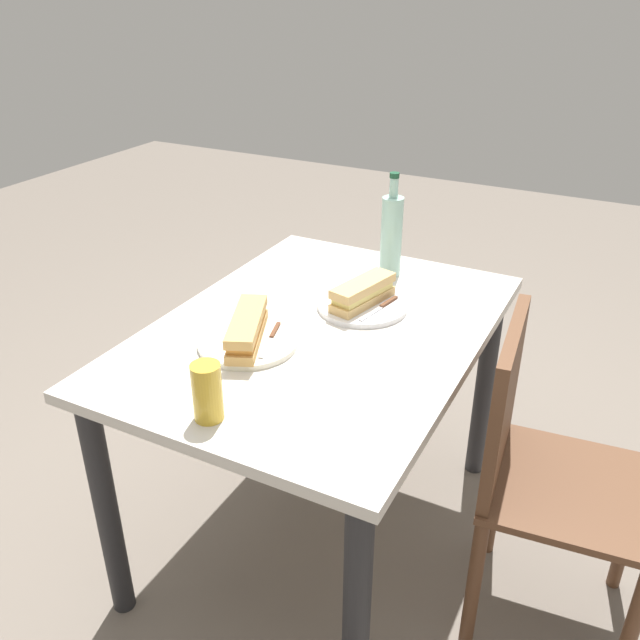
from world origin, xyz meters
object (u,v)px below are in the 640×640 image
knife_near (381,307)px  plate_far (248,343)px  baguette_sandwich_far (247,328)px  beer_glass (207,392)px  plate_near (362,306)px  baguette_sandwich_near (363,292)px  dining_table (320,362)px  knife_far (271,338)px  water_bottle (391,234)px  chair_far (537,466)px

knife_near → plate_far: 0.40m
knife_near → baguette_sandwich_far: baguette_sandwich_far is taller
baguette_sandwich_far → beer_glass: (0.30, 0.10, 0.02)m
plate_near → baguette_sandwich_far: bearing=-27.7°
plate_near → beer_glass: 0.63m
baguette_sandwich_near → beer_glass: size_ratio=1.72×
dining_table → baguette_sandwich_far: 0.26m
dining_table → plate_near: size_ratio=4.46×
plate_near → beer_glass: size_ratio=1.93×
beer_glass → knife_far: bearing=-171.9°
knife_near → plate_far: size_ratio=0.70×
plate_near → knife_far: knife_far is taller
water_bottle → beer_glass: (0.89, -0.05, -0.07)m
dining_table → knife_far: (0.14, -0.07, 0.13)m
plate_near → beer_glass: (0.63, -0.07, 0.06)m
plate_near → knife_far: size_ratio=1.45×
plate_near → baguette_sandwich_far: baguette_sandwich_far is taller
plate_near → baguette_sandwich_near: bearing=180.0°
plate_near → knife_near: knife_near is taller
plate_far → baguette_sandwich_far: (0.00, 0.00, 0.04)m
water_bottle → beer_glass: water_bottle is taller
water_bottle → knife_near: bearing=17.3°
baguette_sandwich_near → knife_near: (0.00, 0.06, -0.03)m
knife_near → baguette_sandwich_far: size_ratio=0.68×
plate_far → beer_glass: size_ratio=1.93×
baguette_sandwich_near → knife_far: (0.29, -0.12, -0.03)m
baguette_sandwich_near → knife_far: 0.32m
knife_near → knife_far: (0.29, -0.18, 0.00)m
chair_far → water_bottle: (-0.42, -0.58, 0.37)m
knife_far → water_bottle: 0.57m
knife_far → baguette_sandwich_far: bearing=-55.4°
chair_far → baguette_sandwich_near: chair_far is taller
dining_table → water_bottle: 0.48m
plate_far → knife_far: 0.06m
plate_near → baguette_sandwich_far: 0.37m
chair_far → beer_glass: (0.47, -0.63, 0.30)m
dining_table → knife_far: bearing=-25.7°
plate_far → water_bottle: (-0.58, 0.15, 0.12)m
dining_table → knife_far: knife_far is taller
plate_near → baguette_sandwich_near: 0.04m
plate_near → knife_near: size_ratio=1.43×
dining_table → plate_near: bearing=160.2°
plate_near → plate_far: (0.33, -0.17, 0.00)m
water_bottle → chair_far: bearing=53.9°
plate_far → water_bottle: water_bottle is taller
baguette_sandwich_far → dining_table: bearing=146.1°
dining_table → plate_near: 0.20m
baguette_sandwich_near → baguette_sandwich_far: same height
plate_far → baguette_sandwich_far: size_ratio=0.97×
baguette_sandwich_near → knife_far: bearing=-22.7°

